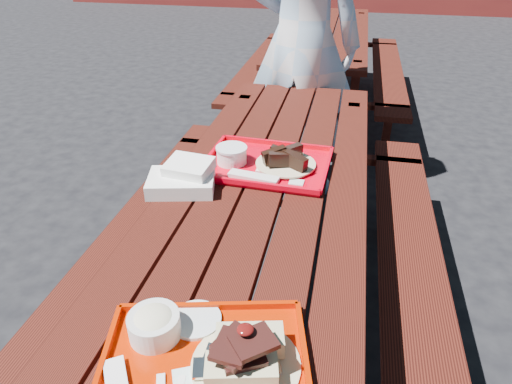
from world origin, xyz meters
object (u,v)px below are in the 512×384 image
at_px(near_tray, 204,351).
at_px(picnic_table_far, 324,52).
at_px(picnic_table_near, 264,230).
at_px(far_tray, 265,162).
at_px(person, 302,43).

bearing_deg(near_tray, picnic_table_far, 90.29).
bearing_deg(near_tray, picnic_table_near, 91.34).
bearing_deg(picnic_table_far, near_tray, -89.71).
relative_size(near_tray, far_tray, 1.04).
bearing_deg(picnic_table_far, far_tray, -90.65).
distance_m(far_tray, person, 1.22).
relative_size(picnic_table_far, near_tray, 4.59).
bearing_deg(person, picnic_table_far, -83.89).
relative_size(picnic_table_far, person, 1.24).
height_order(picnic_table_near, picnic_table_far, same).
relative_size(picnic_table_near, near_tray, 4.59).
xyz_separation_m(far_tray, person, (-0.01, 1.21, 0.19)).
bearing_deg(picnic_table_far, picnic_table_near, -90.00).
bearing_deg(person, far_tray, 98.30).
distance_m(near_tray, far_tray, 0.94).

